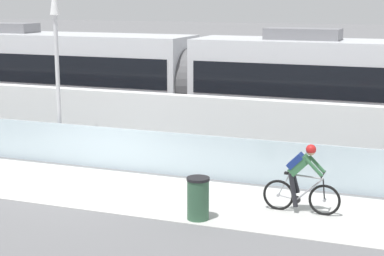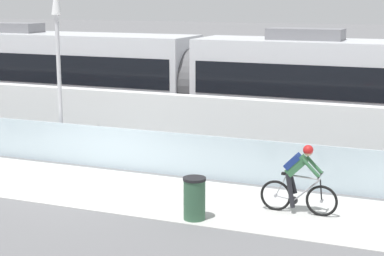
% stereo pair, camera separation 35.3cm
% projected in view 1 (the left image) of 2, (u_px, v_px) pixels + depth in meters
% --- Properties ---
extents(ground_plane, '(200.00, 200.00, 0.00)m').
position_uv_depth(ground_plane, '(80.00, 186.00, 16.51)').
color(ground_plane, slate).
extents(bike_path_deck, '(32.00, 3.20, 0.01)m').
position_uv_depth(bike_path_deck, '(80.00, 186.00, 16.50)').
color(bike_path_deck, beige).
rests_on(bike_path_deck, ground).
extents(glass_parapet, '(32.00, 0.05, 1.19)m').
position_uv_depth(glass_parapet, '(113.00, 148.00, 18.08)').
color(glass_parapet, silver).
rests_on(glass_parapet, ground).
extents(concrete_barrier_wall, '(32.00, 0.36, 1.94)m').
position_uv_depth(concrete_barrier_wall, '(140.00, 124.00, 19.65)').
color(concrete_barrier_wall, white).
rests_on(concrete_barrier_wall, ground).
extents(tram_rail_near, '(32.00, 0.08, 0.01)m').
position_uv_depth(tram_rail_near, '(172.00, 138.00, 22.12)').
color(tram_rail_near, '#595654').
rests_on(tram_rail_near, ground).
extents(tram_rail_far, '(32.00, 0.08, 0.01)m').
position_uv_depth(tram_rail_far, '(187.00, 130.00, 23.43)').
color(tram_rail_far, '#595654').
rests_on(tram_rail_far, ground).
extents(tram, '(22.56, 2.54, 3.81)m').
position_uv_depth(tram, '(193.00, 82.00, 22.20)').
color(tram, silver).
rests_on(tram, ground).
extents(cyclist_on_bike, '(1.77, 0.58, 1.61)m').
position_uv_depth(cyclist_on_bike, '(301.00, 179.00, 14.34)').
color(cyclist_on_bike, black).
rests_on(cyclist_on_bike, ground).
extents(lamp_post_antenna, '(0.28, 0.28, 5.20)m').
position_uv_depth(lamp_post_antenna, '(56.00, 50.00, 18.48)').
color(lamp_post_antenna, gray).
rests_on(lamp_post_antenna, ground).
extents(trash_bin, '(0.51, 0.51, 0.96)m').
position_uv_depth(trash_bin, '(198.00, 198.00, 13.97)').
color(trash_bin, '#33593F').
rests_on(trash_bin, ground).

